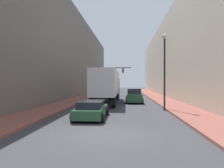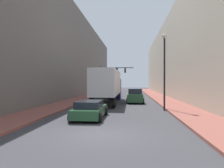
% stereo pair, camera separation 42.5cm
% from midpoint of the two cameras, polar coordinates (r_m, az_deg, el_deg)
% --- Properties ---
extents(ground_plane, '(200.00, 200.00, 0.00)m').
position_cam_midpoint_polar(ground_plane, '(10.72, -1.76, -13.12)').
color(ground_plane, '#38383D').
extents(sidewalk_right, '(3.06, 80.00, 0.15)m').
position_cam_midpoint_polar(sidewalk_right, '(40.71, 11.92, -3.04)').
color(sidewalk_right, brown).
rests_on(sidewalk_right, ground).
extents(sidewalk_left, '(3.06, 80.00, 0.15)m').
position_cam_midpoint_polar(sidewalk_left, '(41.08, -5.15, -3.00)').
color(sidewalk_left, brown).
rests_on(sidewalk_left, ground).
extents(building_right, '(6.00, 80.00, 14.01)m').
position_cam_midpoint_polar(building_right, '(41.66, 18.17, 6.58)').
color(building_right, '#BCB29E').
rests_on(building_right, ground).
extents(building_left, '(6.00, 80.00, 15.30)m').
position_cam_midpoint_polar(building_left, '(42.37, -11.25, 7.36)').
color(building_left, '#66605B').
rests_on(building_left, ground).
extents(semi_truck, '(2.56, 13.58, 3.90)m').
position_cam_midpoint_polar(semi_truck, '(26.91, -0.51, -0.25)').
color(semi_truck, silver).
rests_on(semi_truck, ground).
extents(sedan_car, '(2.10, 4.61, 1.23)m').
position_cam_midpoint_polar(sedan_car, '(15.46, -4.99, -6.68)').
color(sedan_car, '#234C2D').
rests_on(sedan_car, ground).
extents(suv_car, '(2.08, 4.77, 1.76)m').
position_cam_midpoint_polar(suv_car, '(27.31, 6.46, -3.12)').
color(suv_car, '#234C2D').
rests_on(suv_car, ground).
extents(traffic_signal_gantry, '(6.30, 0.35, 5.59)m').
position_cam_midpoint_polar(traffic_signal_gantry, '(41.36, -0.23, 2.50)').
color(traffic_signal_gantry, black).
rests_on(traffic_signal_gantry, ground).
extents(street_lamp, '(0.44, 0.44, 6.84)m').
position_cam_midpoint_polar(street_lamp, '(20.12, 14.13, 5.75)').
color(street_lamp, black).
rests_on(street_lamp, ground).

